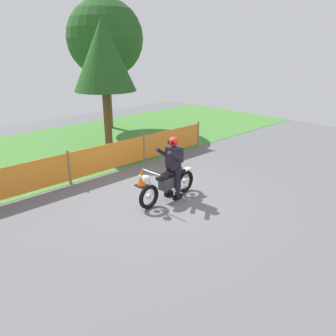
# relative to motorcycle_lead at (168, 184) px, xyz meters

# --- Properties ---
(ground) EXTENTS (24.00, 24.00, 0.02)m
(ground) POSITION_rel_motorcycle_lead_xyz_m (0.07, 0.21, -0.48)
(ground) COLOR #5B5B60
(grass_verge) EXTENTS (24.00, 7.23, 0.01)m
(grass_verge) POSITION_rel_motorcycle_lead_xyz_m (0.07, 6.39, -0.46)
(grass_verge) COLOR #427A33
(grass_verge) RESTS_ON ground
(barrier_fence) EXTENTS (8.59, 0.08, 1.05)m
(barrier_fence) POSITION_rel_motorcycle_lead_xyz_m (0.07, 2.77, 0.07)
(barrier_fence) COLOR olive
(barrier_fence) RESTS_ON ground
(tree_leftmost) EXTENTS (2.24, 2.24, 4.83)m
(tree_leftmost) POSITION_rel_motorcycle_lead_xyz_m (1.31, 4.65, 3.08)
(tree_leftmost) COLOR brown
(tree_leftmost) RESTS_ON ground
(tree_near_left) EXTENTS (3.53, 3.53, 5.98)m
(tree_near_left) POSITION_rel_motorcycle_lead_xyz_m (3.75, 8.14, 3.73)
(tree_near_left) COLOR brown
(tree_near_left) RESTS_ON ground
(motorcycle_lead) EXTENTS (2.04, 0.60, 0.96)m
(motorcycle_lead) POSITION_rel_motorcycle_lead_xyz_m (0.00, 0.00, 0.00)
(motorcycle_lead) COLOR black
(motorcycle_lead) RESTS_ON ground
(rider_lead) EXTENTS (0.69, 0.57, 1.69)m
(rider_lead) POSITION_rel_motorcycle_lead_xyz_m (0.22, 0.01, 0.48)
(rider_lead) COLOR black
(rider_lead) RESTS_ON ground
(traffic_cone) EXTENTS (0.32, 0.32, 0.53)m
(traffic_cone) POSITION_rel_motorcycle_lead_xyz_m (0.10, 1.21, -0.21)
(traffic_cone) COLOR black
(traffic_cone) RESTS_ON ground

